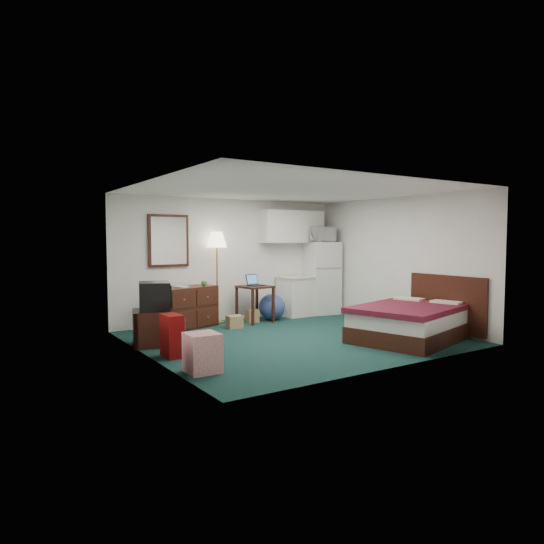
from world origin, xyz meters
TOP-DOWN VIEW (x-y plane):
  - floor at (0.00, 0.00)m, footprint 5.00×4.50m
  - ceiling at (0.00, 0.00)m, footprint 5.00×4.50m
  - walls at (0.00, 0.00)m, footprint 5.01×4.51m
  - mirror at (-1.35, 2.22)m, footprint 0.80×0.06m
  - upper_cabinets at (1.45, 2.08)m, footprint 1.50×0.35m
  - headboard at (2.46, -1.21)m, footprint 0.06×1.56m
  - dresser at (-1.13, 1.88)m, footprint 1.24×0.81m
  - floor_lamp at (-0.41, 2.05)m, footprint 0.47×0.47m
  - desk at (0.26, 1.70)m, footprint 0.66×0.66m
  - exercise_ball at (0.70, 1.74)m, footprint 0.59×0.59m
  - kitchen_counter at (1.48, 1.91)m, footprint 0.77×0.60m
  - fridge at (2.13, 1.88)m, footprint 0.77×0.77m
  - bed at (1.48, -1.21)m, footprint 2.11×1.83m
  - tv_stand at (-2.20, 0.78)m, footprint 0.71×0.74m
  - suitcase at (-2.21, -0.12)m, footprint 0.24×0.38m
  - retail_box at (-2.19, -1.08)m, footprint 0.41×0.41m
  - file_bin at (-1.54, 1.63)m, footprint 0.44×0.37m
  - cardboard_box_a at (-0.39, 1.37)m, footprint 0.30×0.26m
  - cardboard_box_b at (0.21, 1.74)m, footprint 0.25×0.28m
  - laptop at (0.28, 1.68)m, footprint 0.39×0.35m
  - crt_tv at (-2.16, 0.75)m, footprint 0.62×0.64m
  - microwave at (2.06, 1.85)m, footprint 0.68×0.51m
  - book_a at (-1.33, 1.78)m, footprint 0.16×0.06m
  - book_b at (-1.28, 1.89)m, footprint 0.14×0.09m
  - mug at (-0.76, 1.91)m, footprint 0.14×0.12m

SIDE VIEW (x-z plane):
  - floor at x=0.00m, z-range -0.01..0.01m
  - cardboard_box_a at x=-0.39m, z-range 0.00..0.24m
  - cardboard_box_b at x=0.21m, z-range 0.00..0.26m
  - file_bin at x=-1.54m, z-range 0.00..0.26m
  - retail_box at x=-2.19m, z-range 0.00..0.50m
  - exercise_ball at x=0.70m, z-range 0.00..0.55m
  - tv_stand at x=-2.20m, z-range 0.00..0.56m
  - bed at x=1.48m, z-range 0.00..0.58m
  - suitcase at x=-2.21m, z-range 0.00..0.61m
  - desk at x=0.26m, z-range 0.00..0.74m
  - dresser at x=-1.13m, z-range 0.00..0.78m
  - kitchen_counter at x=1.48m, z-range 0.00..0.83m
  - headboard at x=2.46m, z-range 0.05..1.05m
  - crt_tv at x=-2.16m, z-range 0.56..1.01m
  - fridge at x=2.13m, z-range 0.00..1.61m
  - mug at x=-0.76m, z-range 0.78..0.89m
  - laptop at x=0.28m, z-range 0.74..0.97m
  - book_b at x=-1.28m, z-range 0.78..0.98m
  - book_a at x=-1.33m, z-range 0.78..1.00m
  - floor_lamp at x=-0.41m, z-range 0.00..1.83m
  - walls at x=0.00m, z-range 0.00..2.50m
  - mirror at x=-1.35m, z-range 1.15..2.15m
  - microwave at x=2.06m, z-range 1.61..2.03m
  - upper_cabinets at x=1.45m, z-range 1.60..2.30m
  - ceiling at x=0.00m, z-range 2.50..2.50m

